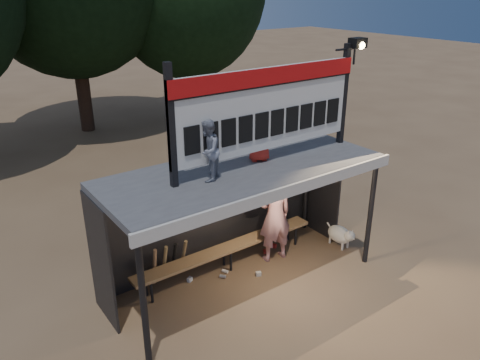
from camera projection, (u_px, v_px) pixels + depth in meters
name	position (u px, v px, depth m)	size (l,w,h in m)	color
ground	(244.00, 281.00, 8.91)	(80.00, 80.00, 0.00)	brown
player	(275.00, 215.00, 9.27)	(0.72, 0.47, 1.98)	silver
child_a	(208.00, 151.00, 7.32)	(0.48, 0.38, 0.99)	gray
child_b	(259.00, 133.00, 8.14)	(0.49, 0.32, 1.01)	red
dugout_shelter	(236.00, 188.00, 8.37)	(5.10, 2.08, 2.32)	#424244
scoreboard_assembly	(271.00, 105.00, 7.91)	(4.10, 0.27, 1.99)	black
bench	(227.00, 249.00, 9.15)	(4.00, 0.35, 0.48)	olive
dog	(341.00, 235.00, 9.97)	(0.36, 0.81, 0.49)	white
bats	(169.00, 261.00, 8.74)	(0.68, 0.35, 0.84)	#A1724B
litter	(240.00, 266.00, 9.32)	(2.20, 0.74, 0.08)	red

